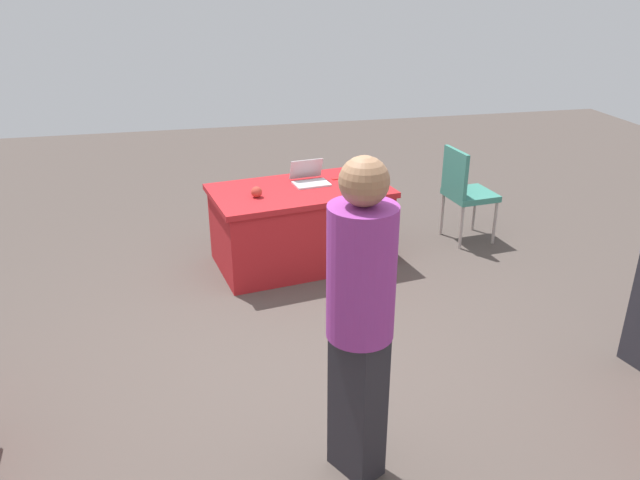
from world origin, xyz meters
The scene contains 7 objects.
ground_plane centered at (0.00, 0.00, 0.00)m, with size 14.40×14.40×0.00m, color #4C423D.
table_foreground centered at (-0.26, -1.58, 0.37)m, with size 1.71×1.14×0.73m.
chair_aisle centered at (-1.95, -1.73, 0.55)m, with size 0.49×0.49×0.96m.
person_attendee_standing centered at (-0.06, 1.10, 1.01)m, with size 0.46×0.46×1.80m.
laptop_silver centered at (-0.38, -1.70, 0.77)m, with size 0.36×0.33×0.21m.
yarn_ball centered at (0.15, -1.42, 0.78)m, with size 0.10×0.10×0.10m, color #B2382D.
scissors_red centered at (-0.69, -1.77, 0.74)m, with size 0.18×0.04×0.01m, color red.
Camera 1 is at (0.72, 3.67, 2.56)m, focal length 34.89 mm.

